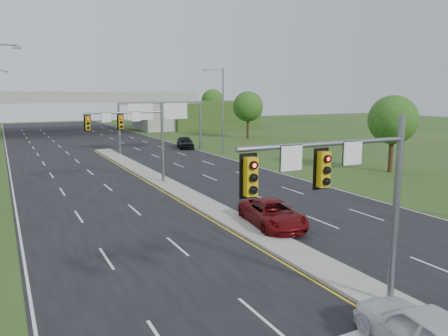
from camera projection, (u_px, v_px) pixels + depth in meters
ground at (389, 306)px, 16.13m from camera, size 240.00×240.00×0.00m
road at (132, 166)px, 46.82m from camera, size 24.00×160.00×0.02m
median at (171, 187)px, 36.28m from camera, size 2.00×54.00×0.16m
lane_markings at (144, 176)px, 41.21m from camera, size 23.72×160.00×0.01m
signal_mast_near at (351, 187)px, 14.25m from camera, size 6.62×0.60×7.00m
signal_mast_far at (136, 130)px, 36.17m from camera, size 6.62×0.60×7.00m
sign_gantry at (160, 113)px, 57.64m from camera, size 11.58×0.44×6.67m
overpass at (69, 115)px, 85.68m from camera, size 80.00×14.00×8.10m
lightpole_r_far at (222, 106)px, 56.16m from camera, size 2.85×0.25×11.00m
tree_r_near at (393, 120)px, 42.69m from camera, size 4.80×4.80×7.60m
tree_r_mid at (248, 107)px, 75.13m from camera, size 5.20×5.20×8.12m
tree_back_c at (162, 102)px, 108.43m from camera, size 5.60×5.60×8.32m
tree_back_d at (213, 101)px, 114.67m from camera, size 6.00×6.00×8.85m
car_white at (425, 333)px, 12.70m from camera, size 2.78×5.22×1.69m
car_far_a at (273, 214)px, 25.53m from camera, size 3.39×5.89×1.55m
car_far_c at (185, 142)px, 62.12m from camera, size 3.13×5.32×1.70m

